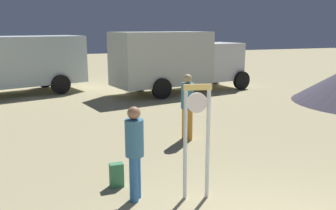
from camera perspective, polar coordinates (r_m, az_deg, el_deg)
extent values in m
cylinder|color=white|center=(6.38, 2.76, -6.52)|extent=(0.07, 0.07, 2.00)
cylinder|color=white|center=(6.47, 6.35, -6.33)|extent=(0.07, 0.07, 2.00)
cube|color=#FFD76E|center=(6.17, 4.73, 2.86)|extent=(0.50, 0.18, 0.10)
cylinder|color=white|center=(6.25, 4.62, 0.37)|extent=(0.36, 0.11, 0.36)
cube|color=black|center=(6.27, 4.57, 0.42)|extent=(0.08, 0.03, 0.07)
cube|color=black|center=(6.27, 4.57, 0.42)|extent=(0.14, 0.04, 0.05)
cylinder|color=#3169AA|center=(6.64, -5.03, -11.18)|extent=(0.16, 0.16, 0.83)
cylinder|color=#3169AA|center=(6.50, -5.45, -11.74)|extent=(0.16, 0.16, 0.83)
cylinder|color=teal|center=(6.31, -5.37, -5.22)|extent=(0.33, 0.33, 0.66)
sphere|color=#A77353|center=(6.19, -5.45, -1.28)|extent=(0.23, 0.23, 0.23)
cube|color=#428856|center=(7.19, -8.19, -10.96)|extent=(0.26, 0.17, 0.47)
cube|color=#498A52|center=(7.31, -8.34, -11.17)|extent=(0.18, 0.04, 0.21)
cylinder|color=orange|center=(9.99, 2.70, -2.93)|extent=(0.17, 0.17, 0.88)
cylinder|color=orange|center=(9.87, 3.43, -3.12)|extent=(0.17, 0.17, 0.88)
cylinder|color=teal|center=(9.75, 3.12, 1.47)|extent=(0.35, 0.35, 0.70)
sphere|color=tan|center=(9.68, 3.15, 4.21)|extent=(0.24, 0.24, 0.24)
cube|color=silver|center=(18.17, -21.33, 6.67)|extent=(5.36, 3.60, 2.21)
cylinder|color=black|center=(19.70, -19.08, 3.96)|extent=(0.93, 0.50, 0.90)
cylinder|color=black|center=(17.51, -16.70, 3.16)|extent=(0.93, 0.50, 0.90)
cube|color=silver|center=(16.73, -1.01, 7.43)|extent=(4.83, 2.99, 2.41)
cube|color=white|center=(18.65, 7.76, 6.93)|extent=(2.35, 2.38, 1.84)
cube|color=black|center=(19.27, 10.12, 8.12)|extent=(0.37, 1.67, 0.81)
cylinder|color=black|center=(18.44, 11.61, 3.86)|extent=(0.93, 0.43, 0.90)
cylinder|color=black|center=(20.05, 7.36, 4.66)|extent=(0.93, 0.43, 0.90)
cylinder|color=black|center=(15.62, -1.01, 2.63)|extent=(0.93, 0.43, 0.90)
cylinder|color=black|center=(17.49, -4.66, 3.62)|extent=(0.93, 0.43, 0.90)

